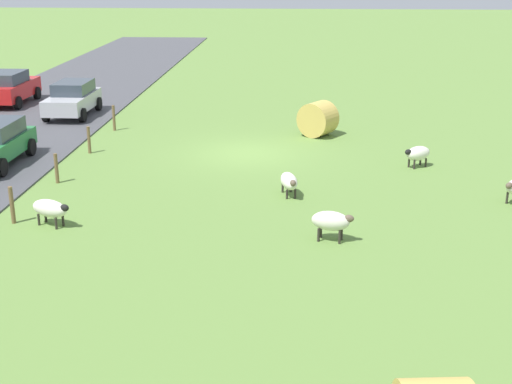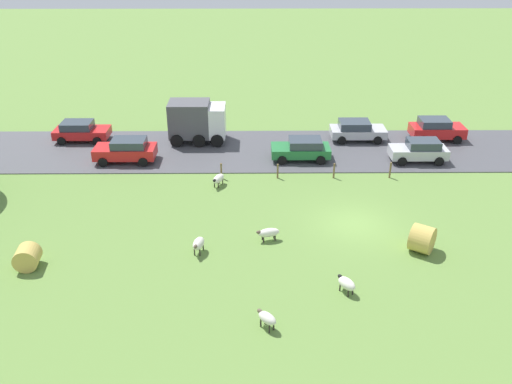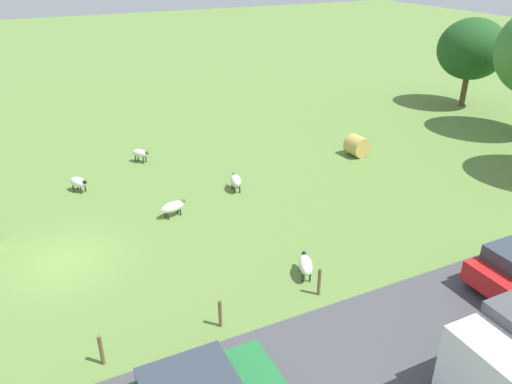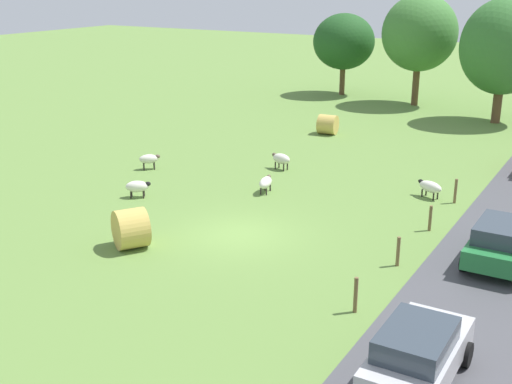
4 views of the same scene
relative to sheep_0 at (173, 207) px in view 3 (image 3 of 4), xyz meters
The scene contains 11 objects.
ground_plane 5.21m from the sheep_0, 71.12° to the right, with size 160.00×160.00×0.00m, color olive.
sheep_0 is the anchor object (origin of this frame).
sheep_1 3.82m from the sheep_0, 107.90° to the left, with size 1.18×0.74×0.82m.
sheep_2 6.93m from the sheep_0, behind, with size 1.00×0.98×0.77m.
sheep_3 7.26m from the sheep_0, 24.68° to the left, with size 1.30×0.93×0.76m.
sheep_4 5.70m from the sheep_0, 142.60° to the right, with size 1.11×0.98×0.76m.
hay_bale_0 12.17m from the sheep_0, 101.36° to the left, with size 1.20×1.20×1.09m, color tan.
tree_2 26.73m from the sheep_0, 106.01° to the left, with size 4.93×4.93×6.50m.
fence_post_1 8.98m from the sheep_0, 30.54° to the right, with size 0.12×0.12×1.04m, color brown.
fence_post_2 7.78m from the sheep_0, ahead, with size 0.12×0.12×1.01m, color brown.
fence_post_3 8.26m from the sheep_0, 20.55° to the left, with size 0.12×0.12×1.08m, color brown.
Camera 3 is at (17.84, -0.36, 11.05)m, focal length 34.90 mm.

